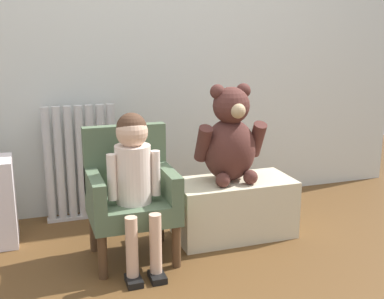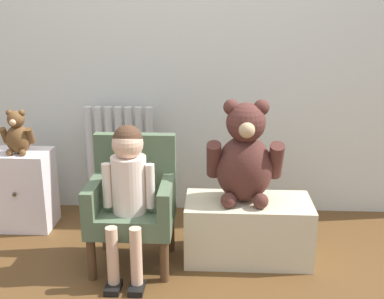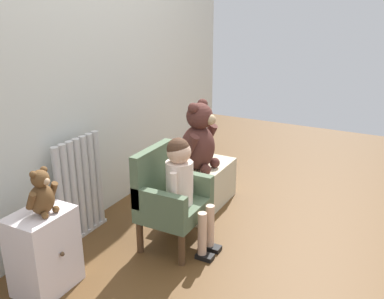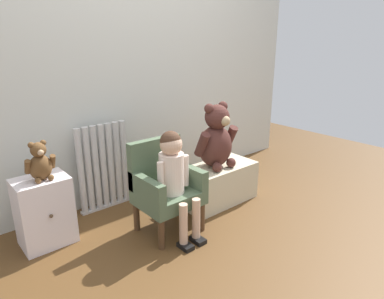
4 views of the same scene
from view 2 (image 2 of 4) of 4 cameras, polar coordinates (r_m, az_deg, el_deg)
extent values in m
cube|color=silver|center=(2.95, -1.37, 15.14)|extent=(3.80, 0.05, 2.40)
cylinder|color=beige|center=(3.07, -11.90, -1.18)|extent=(0.05, 0.05, 0.67)
cylinder|color=beige|center=(3.05, -10.77, -1.20)|extent=(0.05, 0.05, 0.67)
cylinder|color=beige|center=(3.04, -9.64, -1.23)|extent=(0.05, 0.05, 0.67)
cylinder|color=beige|center=(3.03, -8.49, -1.25)|extent=(0.05, 0.05, 0.67)
cylinder|color=beige|center=(3.02, -7.33, -1.27)|extent=(0.05, 0.05, 0.67)
cylinder|color=beige|center=(3.00, -6.17, -1.29)|extent=(0.05, 0.05, 0.67)
cylinder|color=beige|center=(3.00, -5.00, -1.32)|extent=(0.05, 0.05, 0.67)
cube|color=beige|center=(3.15, -8.22, -7.26)|extent=(0.43, 0.05, 0.02)
cube|color=silver|center=(3.03, -19.29, -4.49)|extent=(0.33, 0.25, 0.47)
sphere|color=#4C3823|center=(2.91, -20.32, -5.03)|extent=(0.02, 0.02, 0.02)
cube|color=#4E6247|center=(2.46, -7.11, -7.90)|extent=(0.42, 0.37, 0.10)
cube|color=#4E6247|center=(2.52, -6.70, -1.88)|extent=(0.42, 0.06, 0.34)
cube|color=#4E6247|center=(2.45, -11.36, -5.17)|extent=(0.06, 0.37, 0.14)
cube|color=#4E6247|center=(2.39, -2.96, -5.43)|extent=(0.06, 0.37, 0.14)
cylinder|color=#4C331E|center=(2.44, -11.81, -12.58)|extent=(0.04, 0.04, 0.21)
cylinder|color=#4C331E|center=(2.37, -3.29, -13.04)|extent=(0.04, 0.04, 0.21)
cylinder|color=#4C331E|center=(2.70, -10.19, -9.42)|extent=(0.04, 0.04, 0.21)
cylinder|color=#4C331E|center=(2.64, -2.58, -9.74)|extent=(0.04, 0.04, 0.21)
cylinder|color=beige|center=(2.35, -7.45, -4.10)|extent=(0.17, 0.17, 0.28)
sphere|color=#D8AD8E|center=(2.28, -7.64, 0.67)|extent=(0.15, 0.15, 0.15)
sphere|color=#472D1E|center=(2.28, -7.64, 1.16)|extent=(0.14, 0.14, 0.14)
cylinder|color=#D8AD8E|center=(2.31, -9.39, -12.31)|extent=(0.06, 0.06, 0.28)
cube|color=black|center=(2.38, -9.31, -15.86)|extent=(0.07, 0.11, 0.03)
cylinder|color=#D8AD8E|center=(2.29, -6.64, -12.46)|extent=(0.06, 0.06, 0.28)
cube|color=black|center=(2.36, -6.59, -16.04)|extent=(0.07, 0.11, 0.03)
cylinder|color=beige|center=(2.35, -10.06, -4.20)|extent=(0.04, 0.04, 0.22)
cylinder|color=beige|center=(2.32, -4.97, -4.35)|extent=(0.04, 0.04, 0.22)
cube|color=beige|center=(2.57, 6.60, -9.37)|extent=(0.65, 0.32, 0.32)
ellipsoid|color=#4D2822|center=(2.45, 6.21, -2.27)|extent=(0.29, 0.25, 0.34)
sphere|color=#4D2822|center=(2.37, 6.41, 3.19)|extent=(0.20, 0.20, 0.20)
sphere|color=tan|center=(2.29, 6.52, 2.31)|extent=(0.08, 0.08, 0.08)
sphere|color=#4D2822|center=(2.36, 4.67, 5.03)|extent=(0.08, 0.08, 0.08)
sphere|color=#4D2822|center=(2.37, 8.23, 4.96)|extent=(0.08, 0.08, 0.08)
cylinder|color=#4D2822|center=(2.42, 2.60, -1.18)|extent=(0.07, 0.15, 0.21)
cylinder|color=#4D2822|center=(2.44, 9.90, -1.28)|extent=(0.07, 0.15, 0.21)
sphere|color=#4D2822|center=(2.40, 4.34, -6.03)|extent=(0.08, 0.08, 0.08)
sphere|color=#4D2822|center=(2.41, 8.13, -6.06)|extent=(0.08, 0.08, 0.08)
ellipsoid|color=brown|center=(2.91, -19.88, 1.15)|extent=(0.14, 0.12, 0.17)
sphere|color=brown|center=(2.88, -20.16, 3.38)|extent=(0.10, 0.10, 0.10)
sphere|color=tan|center=(2.84, -20.48, 3.03)|extent=(0.04, 0.04, 0.04)
sphere|color=brown|center=(2.89, -20.84, 4.09)|extent=(0.04, 0.04, 0.04)
sphere|color=brown|center=(2.86, -19.53, 4.11)|extent=(0.04, 0.04, 0.04)
cylinder|color=brown|center=(2.93, -21.33, 1.59)|extent=(0.04, 0.07, 0.10)
cylinder|color=brown|center=(2.87, -18.59, 1.57)|extent=(0.04, 0.07, 0.10)
sphere|color=brown|center=(2.90, -20.84, -0.33)|extent=(0.04, 0.04, 0.04)
sphere|color=brown|center=(2.87, -19.43, -0.36)|extent=(0.04, 0.04, 0.04)
camera|label=1|loc=(0.87, -83.96, -10.06)|focal=45.00mm
camera|label=3|loc=(2.72, -69.05, 11.67)|focal=40.00mm
camera|label=4|loc=(1.75, -73.61, 6.30)|focal=32.00mm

